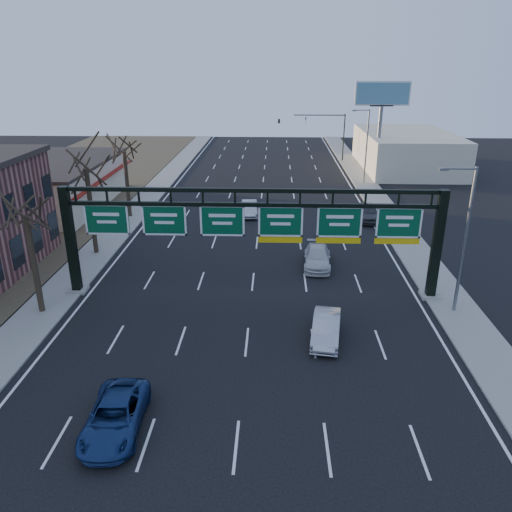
{
  "coord_description": "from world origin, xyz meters",
  "views": [
    {
      "loc": [
        1.39,
        -21.84,
        14.54
      ],
      "look_at": [
        0.33,
        6.81,
        3.2
      ],
      "focal_mm": 35.0,
      "sensor_mm": 36.0,
      "label": 1
    }
  ],
  "objects_px": {
    "sign_gantry": "(254,228)",
    "car_blue_suv": "(115,416)",
    "car_silver_sedan": "(326,328)",
    "car_white_wagon": "(317,257)"
  },
  "relations": [
    {
      "from": "car_silver_sedan",
      "to": "sign_gantry",
      "type": "bearing_deg",
      "value": 135.29
    },
    {
      "from": "sign_gantry",
      "to": "car_white_wagon",
      "type": "relative_size",
      "value": 5.16
    },
    {
      "from": "car_blue_suv",
      "to": "car_white_wagon",
      "type": "xyz_separation_m",
      "value": [
        9.83,
        18.23,
        0.02
      ]
    },
    {
      "from": "sign_gantry",
      "to": "car_silver_sedan",
      "type": "relative_size",
      "value": 5.84
    },
    {
      "from": "car_blue_suv",
      "to": "car_silver_sedan",
      "type": "xyz_separation_m",
      "value": [
        9.49,
        7.63,
        0.02
      ]
    },
    {
      "from": "sign_gantry",
      "to": "car_silver_sedan",
      "type": "bearing_deg",
      "value": -52.93
    },
    {
      "from": "car_blue_suv",
      "to": "car_white_wagon",
      "type": "distance_m",
      "value": 20.71
    },
    {
      "from": "car_white_wagon",
      "to": "sign_gantry",
      "type": "bearing_deg",
      "value": -128.04
    },
    {
      "from": "sign_gantry",
      "to": "car_blue_suv",
      "type": "height_order",
      "value": "sign_gantry"
    },
    {
      "from": "car_blue_suv",
      "to": "car_silver_sedan",
      "type": "distance_m",
      "value": 12.18
    }
  ]
}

